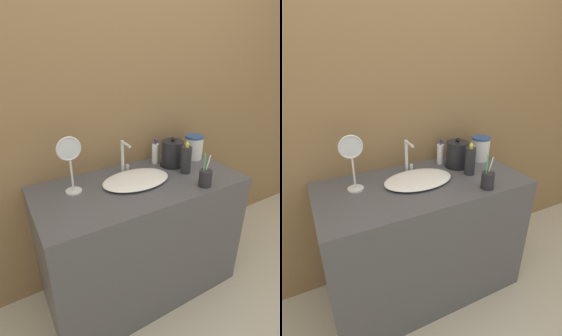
% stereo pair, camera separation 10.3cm
% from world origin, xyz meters
% --- Properties ---
extents(ground_plane, '(12.00, 12.00, 0.00)m').
position_xyz_m(ground_plane, '(0.00, 0.00, 0.00)').
color(ground_plane, '#BCB29E').
extents(wall_back, '(6.00, 0.04, 2.60)m').
position_xyz_m(wall_back, '(0.00, 0.63, 1.30)').
color(wall_back, olive).
rests_on(wall_back, ground_plane).
extents(vanity_counter, '(1.30, 0.61, 0.86)m').
position_xyz_m(vanity_counter, '(0.00, 0.31, 0.43)').
color(vanity_counter, '#4C4C51').
rests_on(vanity_counter, ground_plane).
extents(sink_basin, '(0.44, 0.28, 0.04)m').
position_xyz_m(sink_basin, '(-0.02, 0.33, 0.88)').
color(sink_basin, white).
rests_on(sink_basin, vanity_counter).
extents(faucet, '(0.06, 0.12, 0.22)m').
position_xyz_m(faucet, '(-0.02, 0.50, 0.98)').
color(faucet, silver).
rests_on(faucet, vanity_counter).
extents(electric_kettle, '(0.17, 0.17, 0.21)m').
position_xyz_m(electric_kettle, '(0.32, 0.43, 0.95)').
color(electric_kettle, black).
rests_on(electric_kettle, vanity_counter).
extents(toothbrush_cup, '(0.08, 0.08, 0.21)m').
position_xyz_m(toothbrush_cup, '(0.31, 0.08, 0.92)').
color(toothbrush_cup, '#232328').
rests_on(toothbrush_cup, vanity_counter).
extents(lotion_bottle, '(0.05, 0.05, 0.18)m').
position_xyz_m(lotion_bottle, '(0.24, 0.52, 0.94)').
color(lotion_bottle, white).
rests_on(lotion_bottle, vanity_counter).
extents(shampoo_bottle, '(0.07, 0.07, 0.23)m').
position_xyz_m(shampoo_bottle, '(0.33, 0.28, 0.96)').
color(shampoo_bottle, '#28282D').
rests_on(shampoo_bottle, vanity_counter).
extents(vanity_mirror, '(0.14, 0.09, 0.34)m').
position_xyz_m(vanity_mirror, '(-0.40, 0.40, 1.06)').
color(vanity_mirror, silver).
rests_on(vanity_mirror, vanity_counter).
extents(water_pitcher, '(0.14, 0.14, 0.17)m').
position_xyz_m(water_pitcher, '(0.55, 0.46, 0.95)').
color(water_pitcher, silver).
rests_on(water_pitcher, vanity_counter).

